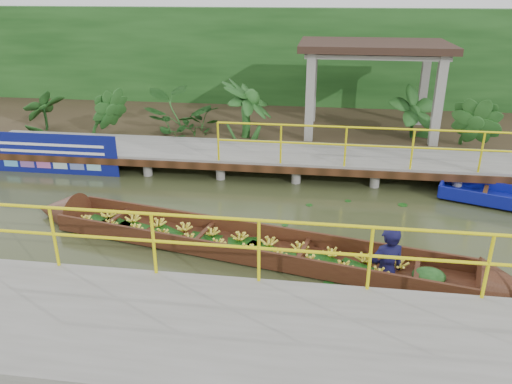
# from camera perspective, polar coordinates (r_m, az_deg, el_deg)

# --- Properties ---
(ground) EXTENTS (80.00, 80.00, 0.00)m
(ground) POSITION_cam_1_polar(r_m,az_deg,el_deg) (10.67, -1.76, -3.93)
(ground) COLOR #2F361B
(ground) RESTS_ON ground
(land_strip) EXTENTS (30.00, 8.00, 0.45)m
(land_strip) POSITION_cam_1_polar(r_m,az_deg,el_deg) (17.58, 2.36, 7.60)
(land_strip) COLOR #2F2417
(land_strip) RESTS_ON ground
(far_dock) EXTENTS (16.00, 2.06, 1.66)m
(far_dock) POSITION_cam_1_polar(r_m,az_deg,el_deg) (13.62, 0.71, 4.26)
(far_dock) COLOR slate
(far_dock) RESTS_ON ground
(near_dock) EXTENTS (18.00, 2.40, 1.73)m
(near_dock) POSITION_cam_1_polar(r_m,az_deg,el_deg) (6.88, 0.70, -17.75)
(near_dock) COLOR slate
(near_dock) RESTS_ON ground
(pavilion) EXTENTS (4.40, 3.00, 3.00)m
(pavilion) POSITION_cam_1_polar(r_m,az_deg,el_deg) (15.88, 13.26, 14.97)
(pavilion) COLOR slate
(pavilion) RESTS_ON ground
(foliage_backdrop) EXTENTS (30.00, 0.80, 4.00)m
(foliage_backdrop) POSITION_cam_1_polar(r_m,az_deg,el_deg) (19.67, 3.20, 14.46)
(foliage_backdrop) COLOR #153C13
(foliage_backdrop) RESTS_ON ground
(vendor_boat) EXTENTS (10.05, 3.05, 2.20)m
(vendor_boat) POSITION_cam_1_polar(r_m,az_deg,el_deg) (9.45, 1.32, -5.95)
(vendor_boat) COLOR #36190E
(vendor_boat) RESTS_ON ground
(blue_banner) EXTENTS (3.66, 0.04, 1.14)m
(blue_banner) POSITION_cam_1_polar(r_m,az_deg,el_deg) (14.52, -22.24, 4.03)
(blue_banner) COLOR navy
(blue_banner) RESTS_ON ground
(tropical_plants) EXTENTS (14.36, 1.36, 1.70)m
(tropical_plants) POSITION_cam_1_polar(r_m,az_deg,el_deg) (15.33, -1.97, 9.51)
(tropical_plants) COLOR #153C13
(tropical_plants) RESTS_ON ground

